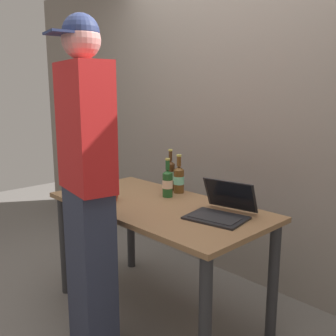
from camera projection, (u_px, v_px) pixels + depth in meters
The scene contains 9 objects.
ground_plane at pixel (158, 312), 2.62m from camera, with size 8.00×8.00×0.00m, color slate.
desk at pixel (158, 222), 2.49m from camera, with size 1.48×0.75×0.77m.
laptop at pixel (221, 209), 2.21m from camera, with size 0.38×0.38×0.20m.
beer_bottle_amber at pixel (170, 174), 2.79m from camera, with size 0.07×0.07×0.30m.
beer_bottle_brown at pixel (179, 179), 2.72m from camera, with size 0.08×0.08×0.28m.
beer_bottle_dark at pixel (168, 183), 2.61m from camera, with size 0.07×0.07×0.27m.
person_figure at pixel (88, 189), 2.05m from camera, with size 0.41×0.31×1.87m.
coffee_mug at pixel (112, 194), 2.53m from camera, with size 0.11×0.08×0.09m.
back_wall at pixel (240, 116), 2.96m from camera, with size 6.00×0.10×2.60m, color gray.
Camera 1 is at (1.75, -1.60, 1.49)m, focal length 40.80 mm.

